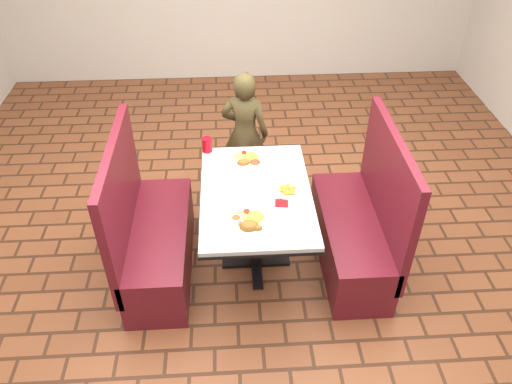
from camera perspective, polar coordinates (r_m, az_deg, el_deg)
room at (r=3.03m, az=0.00°, el=17.51°), size 7.00×7.04×2.82m
dining_table at (r=3.67m, az=0.00°, el=-1.18°), size 0.81×1.21×0.75m
booth_bench_left at (r=3.93m, az=-11.74°, el=-5.25°), size 0.47×1.20×1.17m
booth_bench_right at (r=4.00m, az=11.52°, el=-4.30°), size 0.47×1.20×1.17m
diner_person at (r=4.56m, az=-1.27°, el=6.71°), size 0.49×0.39×1.19m
near_dinner_plate at (r=3.33m, az=-0.74°, el=-3.18°), size 0.30×0.30×0.09m
far_dinner_plate at (r=3.91m, az=-1.03°, el=3.89°), size 0.29×0.29×0.07m
plantain_plate at (r=3.61m, az=3.64°, el=0.18°), size 0.20×0.20×0.03m
maroon_napkin at (r=3.51m, az=2.94°, el=-1.28°), size 0.10×0.10×0.00m
spoon_utensil at (r=3.52m, az=4.11°, el=-1.15°), size 0.04×0.14×0.00m
red_tumbler at (r=4.03m, az=-5.62°, el=5.40°), size 0.08×0.08×0.12m
paper_napkin at (r=3.27m, az=5.15°, el=-4.91°), size 0.24×0.23×0.01m
knife_utensil at (r=3.34m, az=-0.81°, el=-3.58°), size 0.08×0.15×0.00m
fork_utensil at (r=3.30m, az=-0.68°, el=-4.24°), size 0.04×0.15×0.00m
lettuce_shreds at (r=3.66m, az=0.57°, el=0.62°), size 0.28×0.32×0.00m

